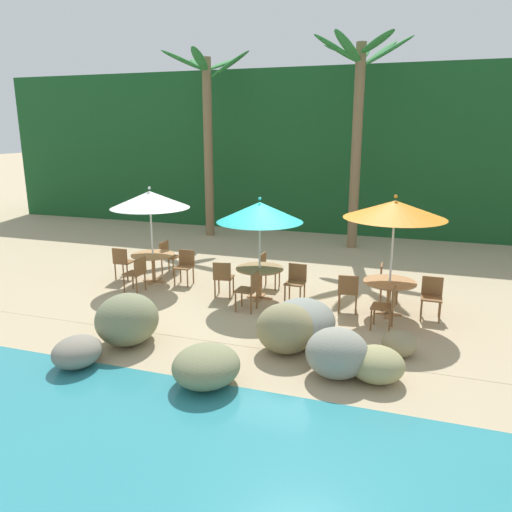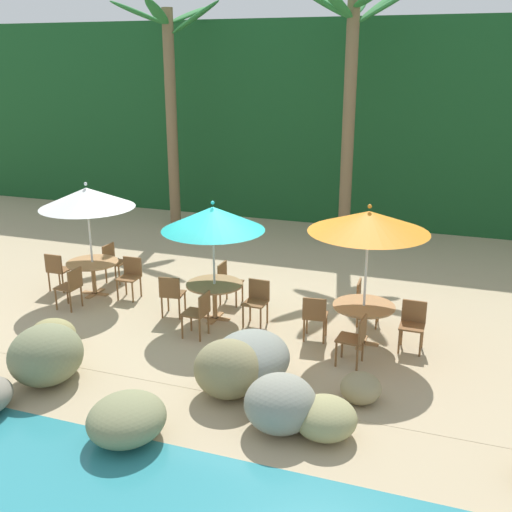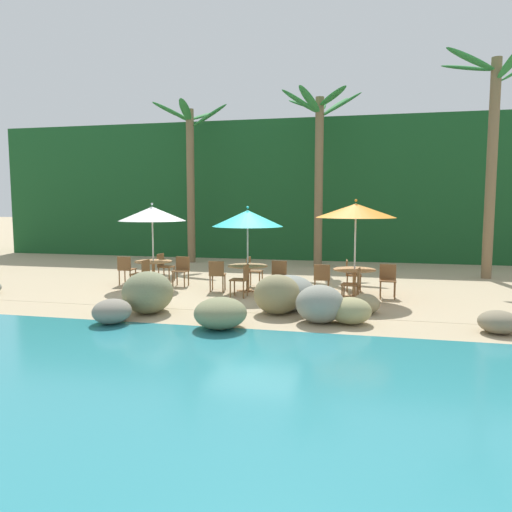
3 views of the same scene
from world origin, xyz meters
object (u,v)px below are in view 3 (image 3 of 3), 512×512
(chair_teal_inland, at_px, (252,269))
(palm_tree_second, at_px, (320,149))
(chair_white_left, at_px, (126,268))
(chair_white_right, at_px, (142,272))
(chair_orange_seaward, at_px, (388,278))
(chair_orange_right, at_px, (354,283))
(umbrella_white, at_px, (152,214))
(chair_orange_left, at_px, (322,278))
(umbrella_orange, at_px, (356,211))
(dining_table_orange, at_px, (354,274))
(palm_tree_nearest, at_px, (191,161))
(chair_orange_inland, at_px, (351,273))
(umbrella_teal, at_px, (248,218))
(chair_white_inland, at_px, (164,265))
(palm_tree_third, at_px, (493,132))
(chair_teal_seaward, at_px, (278,274))
(dining_table_white, at_px, (153,265))
(dining_table_teal, at_px, (248,270))
(chair_white_seaward, at_px, (182,269))
(chair_teal_right, at_px, (242,278))
(chair_teal_left, at_px, (217,273))

(chair_teal_inland, xyz_separation_m, palm_tree_second, (1.43, 5.04, 3.98))
(chair_white_left, relative_size, chair_white_right, 1.00)
(chair_orange_seaward, bearing_deg, chair_orange_right, -131.41)
(umbrella_white, relative_size, chair_orange_left, 2.83)
(umbrella_white, bearing_deg, chair_teal_inland, 9.74)
(chair_teal_inland, xyz_separation_m, umbrella_orange, (3.00, -0.98, 1.75))
(chair_white_left, relative_size, dining_table_orange, 0.79)
(chair_orange_right, xyz_separation_m, palm_tree_nearest, (-6.88, 7.17, 3.65))
(chair_white_left, relative_size, chair_orange_inland, 1.00)
(umbrella_teal, height_order, chair_teal_inland, umbrella_teal)
(chair_white_inland, distance_m, chair_orange_seaward, 6.91)
(dining_table_orange, height_order, chair_orange_right, chair_orange_right)
(chair_orange_left, relative_size, palm_tree_second, 0.13)
(umbrella_orange, xyz_separation_m, palm_tree_third, (4.11, 4.24, 2.45))
(chair_orange_left, bearing_deg, chair_teal_seaward, 163.32)
(dining_table_white, height_order, palm_tree_second, palm_tree_second)
(dining_table_white, relative_size, dining_table_teal, 1.00)
(palm_tree_second, bearing_deg, chair_white_right, -123.82)
(chair_orange_seaward, bearing_deg, palm_tree_second, 112.21)
(chair_white_left, relative_size, dining_table_teal, 0.79)
(chair_white_seaward, relative_size, dining_table_orange, 0.79)
(palm_tree_third, bearing_deg, chair_orange_inland, -141.30)
(chair_teal_right, bearing_deg, chair_white_inland, 146.33)
(chair_teal_seaward, bearing_deg, palm_tree_nearest, 128.03)
(chair_white_inland, bearing_deg, chair_orange_left, -16.52)
(chair_orange_inland, relative_size, palm_tree_second, 0.13)
(umbrella_white, relative_size, dining_table_white, 2.24)
(chair_teal_left, height_order, chair_orange_inland, same)
(chair_white_right, xyz_separation_m, chair_teal_right, (3.00, -0.35, 0.00))
(dining_table_teal, height_order, chair_teal_seaward, chair_teal_seaward)
(dining_table_teal, xyz_separation_m, chair_orange_right, (2.94, -0.98, -0.10))
(palm_tree_second, bearing_deg, palm_tree_third, -17.34)
(umbrella_white, distance_m, chair_teal_inland, 3.37)
(umbrella_teal, xyz_separation_m, chair_orange_left, (2.08, -0.31, -1.52))
(dining_table_white, distance_m, chair_orange_inland, 5.78)
(umbrella_white, xyz_separation_m, chair_orange_inland, (5.77, 0.37, -1.63))
(dining_table_orange, bearing_deg, chair_white_right, -176.34)
(chair_teal_right, distance_m, umbrella_orange, 3.43)
(dining_table_orange, bearing_deg, chair_teal_inland, 161.94)
(chair_white_seaward, distance_m, chair_white_left, 1.71)
(umbrella_teal, distance_m, palm_tree_third, 8.57)
(chair_white_right, bearing_deg, chair_orange_seaward, 3.90)
(chair_white_right, relative_size, chair_orange_seaward, 1.00)
(chair_white_left, xyz_separation_m, chair_teal_left, (3.01, -0.46, 0.00))
(chair_teal_left, relative_size, palm_tree_second, 0.13)
(chair_white_right, height_order, chair_teal_left, same)
(chair_teal_inland, height_order, dining_table_orange, chair_teal_inland)
(chair_orange_right, relative_size, palm_tree_third, 0.12)
(chair_teal_left, bearing_deg, umbrella_orange, 1.17)
(chair_orange_left, bearing_deg, umbrella_teal, 171.53)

